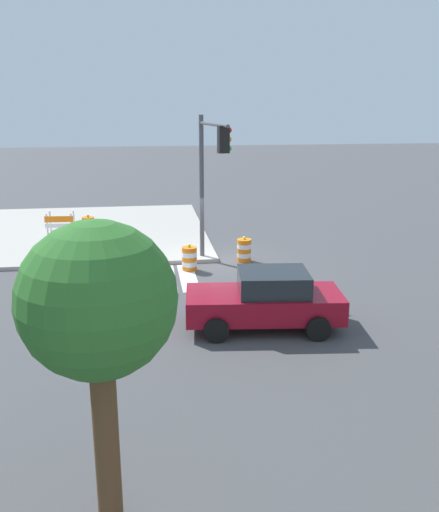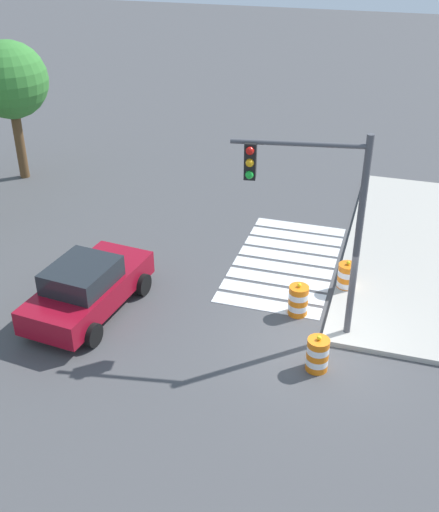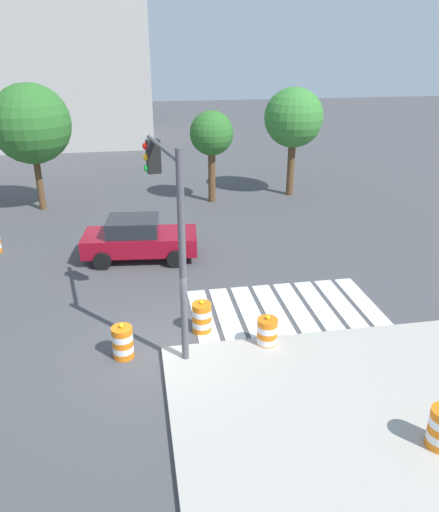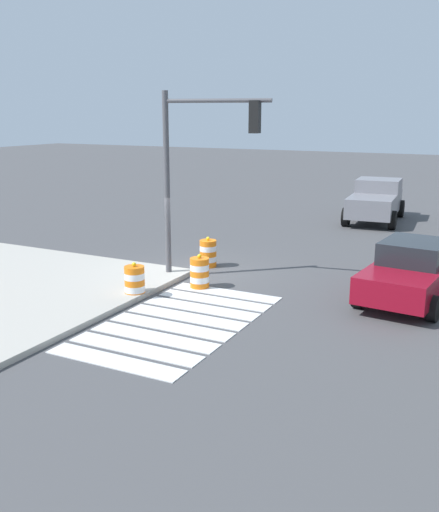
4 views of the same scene
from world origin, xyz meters
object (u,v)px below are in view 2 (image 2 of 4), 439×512
at_px(traffic_barrel_median_far, 347,278).
at_px(sports_car, 88,288).
at_px(traffic_light_pole, 315,202).
at_px(traffic_barrel_crosswalk_end, 318,354).
at_px(street_tree_streetside_far, 10,81).
at_px(traffic_barrel_near_corner, 298,300).

bearing_deg(traffic_barrel_median_far, sports_car, 115.60).
bearing_deg(traffic_light_pole, traffic_barrel_crosswalk_end, -157.85).
height_order(traffic_barrel_crosswalk_end, traffic_barrel_median_far, same).
relative_size(traffic_barrel_crosswalk_end, traffic_light_pole, 0.19).
height_order(traffic_barrel_median_far, street_tree_streetside_far, street_tree_streetside_far).
bearing_deg(street_tree_streetside_far, traffic_barrel_median_far, -109.47).
height_order(traffic_barrel_crosswalk_end, street_tree_streetside_far, street_tree_streetside_far).
relative_size(sports_car, traffic_barrel_median_far, 4.38).
height_order(traffic_barrel_near_corner, traffic_light_pole, traffic_light_pole).
relative_size(traffic_barrel_median_far, street_tree_streetside_far, 0.18).
bearing_deg(street_tree_streetside_far, traffic_barrel_crosswalk_end, -122.51).
bearing_deg(traffic_light_pole, traffic_barrel_median_far, -18.10).
xyz_separation_m(traffic_barrel_median_far, street_tree_streetside_far, (5.03, 14.24, 3.61)).
bearing_deg(traffic_light_pole, street_tree_streetside_far, 60.76).
xyz_separation_m(sports_car, street_tree_streetside_far, (8.32, 7.39, 3.25)).
bearing_deg(traffic_light_pole, traffic_barrel_near_corner, 22.07).
distance_m(sports_car, traffic_light_pole, 6.83).
bearing_deg(traffic_barrel_crosswalk_end, street_tree_streetside_far, 57.49).
height_order(sports_car, street_tree_streetside_far, street_tree_streetside_far).
distance_m(traffic_barrel_crosswalk_end, traffic_barrel_median_far, 3.90).
xyz_separation_m(traffic_barrel_crosswalk_end, traffic_barrel_median_far, (3.89, -0.24, 0.00)).
distance_m(traffic_barrel_near_corner, traffic_barrel_median_far, 2.00).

